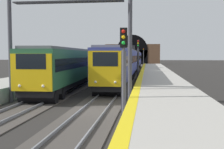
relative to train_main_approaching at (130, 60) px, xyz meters
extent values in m
plane|color=#282623|center=(-33.65, 0.00, -2.32)|extent=(320.00, 320.00, 0.00)
cube|color=#ADA89E|center=(-33.65, -4.34, -1.80)|extent=(112.00, 4.39, 1.05)
cube|color=yellow|center=(-33.65, -2.39, -1.27)|extent=(112.00, 0.50, 0.01)
cube|color=#423D38|center=(-33.65, 0.00, -2.29)|extent=(160.00, 3.00, 0.06)
cube|color=gray|center=(-33.65, 0.72, -2.19)|extent=(160.00, 0.07, 0.15)
cube|color=gray|center=(-33.65, -0.72, -2.19)|extent=(160.00, 0.07, 0.15)
cube|color=#423D38|center=(-33.65, 4.51, -2.29)|extent=(160.00, 3.20, 0.06)
cube|color=gray|center=(-33.65, 5.23, -2.19)|extent=(160.00, 0.07, 0.15)
cube|color=gray|center=(-33.65, 3.80, -2.19)|extent=(160.00, 0.07, 0.15)
cube|color=navy|center=(-19.67, 0.00, 0.11)|extent=(18.94, 2.74, 2.93)
cube|color=black|center=(-19.67, 0.00, 0.46)|extent=(18.19, 2.77, 0.86)
cube|color=slate|center=(-19.67, 0.00, 1.68)|extent=(18.38, 2.33, 0.20)
cube|color=black|center=(-19.67, 0.00, -1.54)|extent=(18.56, 2.41, 0.51)
cylinder|color=black|center=(-27.76, 0.01, -1.87)|extent=(0.92, 2.50, 0.92)
cylinder|color=black|center=(-25.96, 0.01, -1.87)|extent=(0.92, 2.50, 0.92)
cylinder|color=black|center=(-13.37, -0.01, -1.87)|extent=(0.92, 2.50, 0.92)
cylinder|color=black|center=(-11.57, -0.01, -1.87)|extent=(0.92, 2.50, 0.92)
cube|color=#E5B20F|center=(-29.18, 0.01, -0.02)|extent=(0.12, 2.60, 2.68)
cube|color=black|center=(-29.23, 0.01, 0.70)|extent=(0.04, 1.90, 1.06)
sphere|color=#F2EACC|center=(-29.24, -0.73, -1.01)|extent=(0.20, 0.20, 0.20)
sphere|color=#F2EACC|center=(-29.24, 0.76, -1.01)|extent=(0.20, 0.20, 0.20)
cube|color=navy|center=(0.01, 0.00, 0.11)|extent=(18.94, 2.74, 2.93)
cube|color=black|center=(0.01, 0.00, 0.41)|extent=(18.19, 2.77, 0.95)
cube|color=slate|center=(0.01, 0.00, 1.68)|extent=(18.38, 2.33, 0.20)
cube|color=black|center=(0.01, 0.00, -1.54)|extent=(18.56, 2.41, 0.51)
cylinder|color=black|center=(-8.29, 0.01, -1.87)|extent=(0.92, 2.50, 0.92)
cylinder|color=black|center=(-6.49, 0.01, -1.87)|extent=(0.92, 2.50, 0.92)
cylinder|color=black|center=(6.50, -0.01, -1.87)|extent=(0.92, 2.50, 0.92)
cylinder|color=black|center=(8.30, -0.01, -1.87)|extent=(0.92, 2.50, 0.92)
cube|color=navy|center=(19.68, 0.00, 0.11)|extent=(18.94, 2.74, 2.93)
cube|color=black|center=(19.68, 0.00, 0.37)|extent=(18.19, 2.77, 0.88)
cube|color=slate|center=(19.68, 0.00, 1.68)|extent=(18.38, 2.33, 0.20)
cube|color=black|center=(19.68, 0.00, -1.54)|extent=(18.56, 2.41, 0.51)
cylinder|color=black|center=(11.65, 0.01, -1.87)|extent=(0.92, 2.50, 0.92)
cylinder|color=black|center=(13.45, 0.01, -1.87)|extent=(0.92, 2.50, 0.92)
cylinder|color=black|center=(25.90, -0.01, -1.87)|extent=(0.92, 2.50, 0.92)
cylinder|color=black|center=(27.70, -0.01, -1.87)|extent=(0.92, 2.50, 0.92)
cube|color=black|center=(0.01, 0.00, 2.23)|extent=(1.30, 1.63, 0.90)
cube|color=#235638|center=(-22.67, 4.51, 0.06)|extent=(20.21, 3.37, 2.72)
cube|color=black|center=(-22.67, 4.51, 0.32)|extent=(19.40, 3.38, 0.87)
cube|color=slate|center=(-22.67, 4.51, 1.52)|extent=(19.59, 2.93, 0.20)
cube|color=black|center=(-22.67, 4.51, -1.50)|extent=(19.80, 3.02, 0.53)
cylinder|color=black|center=(-31.63, 4.27, -1.84)|extent=(1.04, 2.62, 0.97)
cylinder|color=black|center=(-29.83, 4.32, -1.84)|extent=(1.04, 2.62, 0.97)
cylinder|color=black|center=(-15.51, 4.71, -1.84)|extent=(1.04, 2.62, 0.97)
cylinder|color=black|center=(-13.71, 4.76, -1.84)|extent=(1.04, 2.62, 0.97)
cube|color=#E5B20F|center=(-32.78, 4.24, -0.10)|extent=(0.19, 2.71, 2.40)
cube|color=black|center=(-32.83, 4.24, 0.60)|extent=(0.09, 1.98, 0.98)
sphere|color=#F2EACC|center=(-32.82, 3.46, -0.96)|extent=(0.20, 0.20, 0.20)
sphere|color=#F2EACC|center=(-32.86, 5.01, -0.96)|extent=(0.20, 0.20, 0.20)
cube|color=#235638|center=(-1.95, 4.51, 0.06)|extent=(20.21, 3.37, 2.72)
cube|color=black|center=(-1.95, 4.51, 0.30)|extent=(19.40, 3.38, 0.77)
cube|color=slate|center=(-1.95, 4.51, 1.52)|extent=(19.59, 2.93, 0.20)
cube|color=black|center=(-1.95, 4.51, -1.50)|extent=(19.80, 3.02, 0.53)
cylinder|color=black|center=(-10.90, 4.27, -1.84)|extent=(1.04, 2.62, 0.97)
cylinder|color=black|center=(-9.10, 4.32, -1.84)|extent=(1.04, 2.62, 0.97)
cylinder|color=black|center=(5.19, 4.71, -1.84)|extent=(1.04, 2.62, 0.97)
cylinder|color=black|center=(6.99, 4.76, -1.84)|extent=(1.04, 2.62, 0.97)
cylinder|color=#4C4C54|center=(-34.85, -1.83, -0.46)|extent=(0.16, 0.16, 3.73)
cube|color=black|center=(-34.85, -1.83, 1.93)|extent=(0.20, 0.38, 1.05)
cube|color=#4C4C54|center=(-34.71, -1.83, -0.46)|extent=(0.04, 0.28, 3.35)
sphere|color=red|center=(-34.98, -1.83, 2.25)|extent=(0.20, 0.20, 0.20)
sphere|color=yellow|center=(-34.98, -1.83, 1.95)|extent=(0.20, 0.20, 0.20)
sphere|color=green|center=(-34.98, -1.83, 1.65)|extent=(0.20, 0.20, 0.20)
cylinder|color=#38383D|center=(-11.50, -1.83, -0.15)|extent=(0.16, 0.16, 4.36)
cube|color=black|center=(-11.50, -1.83, 2.56)|extent=(0.20, 0.38, 1.05)
cube|color=#38383D|center=(-11.36, -1.83, -0.15)|extent=(0.04, 0.28, 3.92)
sphere|color=red|center=(-11.63, -1.83, 2.88)|extent=(0.20, 0.20, 0.20)
sphere|color=yellow|center=(-11.63, -1.83, 2.58)|extent=(0.20, 0.20, 0.20)
sphere|color=green|center=(-11.63, -1.83, 2.28)|extent=(0.20, 0.20, 0.20)
cylinder|color=#38383D|center=(41.35, -1.83, 0.10)|extent=(0.16, 0.16, 4.85)
cube|color=black|center=(41.35, -1.83, 2.90)|extent=(0.20, 0.38, 0.75)
cube|color=#38383D|center=(41.49, -1.83, 0.10)|extent=(0.04, 0.28, 4.37)
sphere|color=red|center=(41.22, -1.83, 3.08)|extent=(0.20, 0.20, 0.20)
sphere|color=yellow|center=(41.22, -1.83, 2.78)|extent=(0.20, 0.20, 0.20)
cylinder|color=#3F3F47|center=(-31.15, 6.46, 1.36)|extent=(0.28, 0.28, 7.36)
cylinder|color=#3F3F47|center=(-31.15, -1.94, 1.36)|extent=(0.28, 0.28, 7.36)
cube|color=#2D2D33|center=(-31.15, 2.26, 4.59)|extent=(0.70, 7.56, 0.08)
cube|color=brown|center=(50.86, 2.26, 1.24)|extent=(2.44, 19.57, 7.13)
cube|color=black|center=(49.58, 2.26, 0.17)|extent=(0.12, 10.96, 4.99)
cylinder|color=black|center=(49.58, 2.26, 2.66)|extent=(0.12, 10.96, 10.96)
camera|label=1|loc=(-49.60, -3.09, 1.03)|focal=44.50mm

